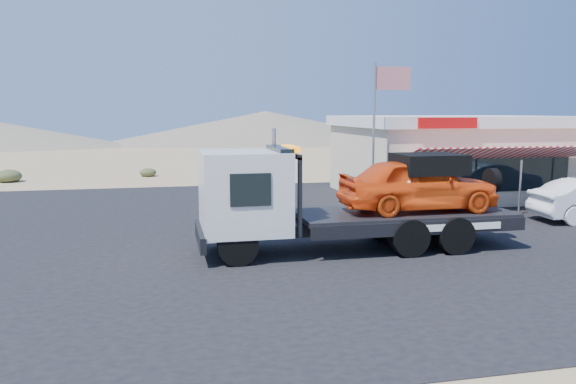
# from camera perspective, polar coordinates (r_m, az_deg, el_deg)

# --- Properties ---
(ground) EXTENTS (120.00, 120.00, 0.00)m
(ground) POSITION_cam_1_polar(r_m,az_deg,el_deg) (17.27, -0.82, -5.67)
(ground) COLOR #A1865C
(ground) RESTS_ON ground
(asphalt_lot) EXTENTS (32.00, 24.00, 0.02)m
(asphalt_lot) POSITION_cam_1_polar(r_m,az_deg,el_deg) (20.57, 2.97, -3.40)
(asphalt_lot) COLOR black
(asphalt_lot) RESTS_ON ground
(tow_truck) EXTENTS (9.40, 2.79, 3.14)m
(tow_truck) POSITION_cam_1_polar(r_m,az_deg,el_deg) (16.79, 6.30, -0.24)
(tow_truck) COLOR black
(tow_truck) RESTS_ON asphalt_lot
(jerky_store) EXTENTS (10.40, 9.97, 3.90)m
(jerky_store) POSITION_cam_1_polar(r_m,az_deg,el_deg) (29.02, 16.19, 3.61)
(jerky_store) COLOR #C4BB94
(jerky_store) RESTS_ON asphalt_lot
(flagpole) EXTENTS (1.55, 0.10, 6.00)m
(flagpole) POSITION_cam_1_polar(r_m,az_deg,el_deg) (22.52, 9.28, 7.13)
(flagpole) COLOR #99999E
(flagpole) RESTS_ON asphalt_lot
(distant_hills) EXTENTS (126.00, 48.00, 4.20)m
(distant_hills) POSITION_cam_1_polar(r_m,az_deg,el_deg) (71.89, -17.64, 6.00)
(distant_hills) COLOR #726B59
(distant_hills) RESTS_ON ground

